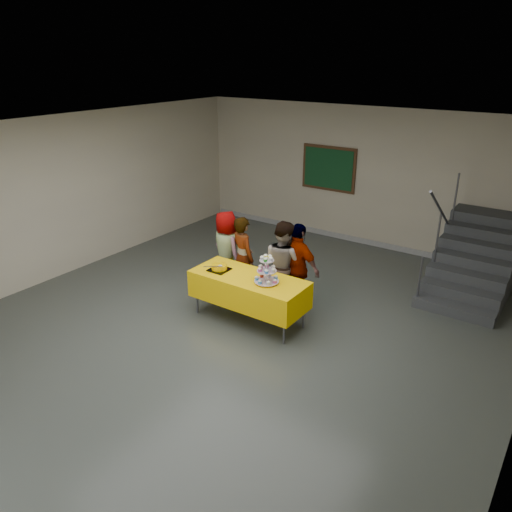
{
  "coord_description": "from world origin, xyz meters",
  "views": [
    {
      "loc": [
        4.15,
        -5.09,
        4.02
      ],
      "look_at": [
        0.03,
        0.87,
        1.05
      ],
      "focal_mm": 35.0,
      "sensor_mm": 36.0,
      "label": 1
    }
  ],
  "objects_px": {
    "cupcake_stand": "(267,272)",
    "bear_cake": "(219,267)",
    "schoolchild_c": "(283,265)",
    "schoolchild_d": "(298,267)",
    "schoolchild_b": "(243,257)",
    "noticeboard": "(329,168)",
    "bake_table": "(249,289)",
    "schoolchild_a": "(226,251)",
    "staircase": "(477,260)"
  },
  "relations": [
    {
      "from": "schoolchild_a",
      "to": "noticeboard",
      "type": "xyz_separation_m",
      "value": [
        0.18,
        3.54,
        0.87
      ]
    },
    {
      "from": "schoolchild_c",
      "to": "schoolchild_b",
      "type": "bearing_deg",
      "value": 21.83
    },
    {
      "from": "cupcake_stand",
      "to": "schoolchild_a",
      "type": "distance_m",
      "value": 1.6
    },
    {
      "from": "schoolchild_d",
      "to": "schoolchild_b",
      "type": "bearing_deg",
      "value": 18.82
    },
    {
      "from": "cupcake_stand",
      "to": "staircase",
      "type": "relative_size",
      "value": 0.19
    },
    {
      "from": "cupcake_stand",
      "to": "bear_cake",
      "type": "distance_m",
      "value": 0.9
    },
    {
      "from": "schoolchild_d",
      "to": "staircase",
      "type": "height_order",
      "value": "staircase"
    },
    {
      "from": "cupcake_stand",
      "to": "noticeboard",
      "type": "height_order",
      "value": "noticeboard"
    },
    {
      "from": "cupcake_stand",
      "to": "noticeboard",
      "type": "distance_m",
      "value": 4.53
    },
    {
      "from": "schoolchild_a",
      "to": "noticeboard",
      "type": "distance_m",
      "value": 3.65
    },
    {
      "from": "bake_table",
      "to": "cupcake_stand",
      "type": "relative_size",
      "value": 4.22
    },
    {
      "from": "bear_cake",
      "to": "schoolchild_c",
      "type": "distance_m",
      "value": 1.07
    },
    {
      "from": "staircase",
      "to": "schoolchild_a",
      "type": "bearing_deg",
      "value": -143.81
    },
    {
      "from": "cupcake_stand",
      "to": "schoolchild_d",
      "type": "bearing_deg",
      "value": 84.96
    },
    {
      "from": "cupcake_stand",
      "to": "schoolchild_d",
      "type": "relative_size",
      "value": 0.3
    },
    {
      "from": "schoolchild_b",
      "to": "staircase",
      "type": "bearing_deg",
      "value": -116.8
    },
    {
      "from": "bear_cake",
      "to": "schoolchild_b",
      "type": "xyz_separation_m",
      "value": [
        -0.05,
        0.72,
        -0.09
      ]
    },
    {
      "from": "bear_cake",
      "to": "staircase",
      "type": "bearing_deg",
      "value": 47.71
    },
    {
      "from": "bear_cake",
      "to": "schoolchild_c",
      "type": "bearing_deg",
      "value": 46.79
    },
    {
      "from": "bake_table",
      "to": "staircase",
      "type": "distance_m",
      "value": 4.37
    },
    {
      "from": "bake_table",
      "to": "staircase",
      "type": "bearing_deg",
      "value": 52.3
    },
    {
      "from": "bake_table",
      "to": "noticeboard",
      "type": "distance_m",
      "value": 4.5
    },
    {
      "from": "schoolchild_a",
      "to": "noticeboard",
      "type": "relative_size",
      "value": 1.12
    },
    {
      "from": "schoolchild_c",
      "to": "noticeboard",
      "type": "height_order",
      "value": "noticeboard"
    },
    {
      "from": "bake_table",
      "to": "bear_cake",
      "type": "distance_m",
      "value": 0.6
    },
    {
      "from": "schoolchild_b",
      "to": "bear_cake",
      "type": "bearing_deg",
      "value": 116.59
    },
    {
      "from": "schoolchild_b",
      "to": "staircase",
      "type": "height_order",
      "value": "staircase"
    },
    {
      "from": "schoolchild_a",
      "to": "schoolchild_b",
      "type": "xyz_separation_m",
      "value": [
        0.44,
        -0.1,
        0.01
      ]
    },
    {
      "from": "schoolchild_a",
      "to": "bear_cake",
      "type": "bearing_deg",
      "value": 140.95
    },
    {
      "from": "bake_table",
      "to": "schoolchild_a",
      "type": "distance_m",
      "value": 1.28
    },
    {
      "from": "cupcake_stand",
      "to": "schoolchild_d",
      "type": "height_order",
      "value": "schoolchild_d"
    },
    {
      "from": "bake_table",
      "to": "schoolchild_c",
      "type": "height_order",
      "value": "schoolchild_c"
    },
    {
      "from": "cupcake_stand",
      "to": "bear_cake",
      "type": "relative_size",
      "value": 1.24
    },
    {
      "from": "staircase",
      "to": "noticeboard",
      "type": "xyz_separation_m",
      "value": [
        -3.51,
        0.84,
        1.11
      ]
    },
    {
      "from": "schoolchild_b",
      "to": "schoolchild_d",
      "type": "relative_size",
      "value": 0.98
    },
    {
      "from": "schoolchild_b",
      "to": "schoolchild_c",
      "type": "bearing_deg",
      "value": -153.08
    },
    {
      "from": "noticeboard",
      "to": "cupcake_stand",
      "type": "bearing_deg",
      "value": -74.5
    },
    {
      "from": "bear_cake",
      "to": "noticeboard",
      "type": "xyz_separation_m",
      "value": [
        -0.31,
        4.36,
        0.77
      ]
    },
    {
      "from": "bake_table",
      "to": "schoolchild_b",
      "type": "distance_m",
      "value": 0.89
    },
    {
      "from": "schoolchild_c",
      "to": "schoolchild_d",
      "type": "xyz_separation_m",
      "value": [
        0.23,
        0.08,
        -0.01
      ]
    },
    {
      "from": "schoolchild_a",
      "to": "schoolchild_c",
      "type": "height_order",
      "value": "schoolchild_c"
    },
    {
      "from": "schoolchild_b",
      "to": "schoolchild_a",
      "type": "bearing_deg",
      "value": 9.61
    },
    {
      "from": "staircase",
      "to": "schoolchild_c",
      "type": "bearing_deg",
      "value": -132.02
    },
    {
      "from": "cupcake_stand",
      "to": "staircase",
      "type": "bearing_deg",
      "value": 56.41
    },
    {
      "from": "schoolchild_a",
      "to": "staircase",
      "type": "height_order",
      "value": "staircase"
    },
    {
      "from": "bake_table",
      "to": "schoolchild_a",
      "type": "height_order",
      "value": "schoolchild_a"
    },
    {
      "from": "schoolchild_a",
      "to": "schoolchild_c",
      "type": "relative_size",
      "value": 0.96
    },
    {
      "from": "cupcake_stand",
      "to": "schoolchild_c",
      "type": "bearing_deg",
      "value": 101.92
    },
    {
      "from": "cupcake_stand",
      "to": "schoolchild_b",
      "type": "distance_m",
      "value": 1.18
    },
    {
      "from": "bake_table",
      "to": "schoolchild_d",
      "type": "bearing_deg",
      "value": 61.49
    }
  ]
}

